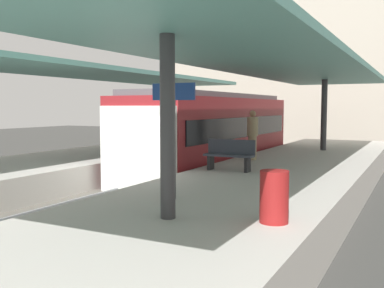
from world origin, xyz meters
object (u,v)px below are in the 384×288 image
Objects in this scene: platform_sign at (174,114)px; commuter_train at (213,133)px; litter_bin at (274,197)px; passenger_near_bench at (252,134)px; platform_bench at (230,154)px.

commuter_train is at bearing 109.89° from platform_sign.
platform_sign is (3.14, -8.69, 0.90)m from commuter_train.
litter_bin is at bearing -20.69° from platform_sign.
platform_sign reaches higher than passenger_near_bench.
platform_sign reaches higher than litter_bin.
platform_bench is 0.63× the size of platform_sign.
litter_bin is at bearing -60.57° from commuter_train.
platform_sign reaches higher than platform_bench.
platform_sign is at bearing 159.31° from litter_bin.
commuter_train is at bearing 119.43° from litter_bin.
litter_bin is (5.38, -9.53, -0.33)m from commuter_train.
commuter_train is 9.28m from platform_sign.
passenger_near_bench is at bearing -40.23° from commuter_train.
commuter_train is at bearing 139.77° from passenger_near_bench.
platform_bench is 4.22m from platform_sign.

